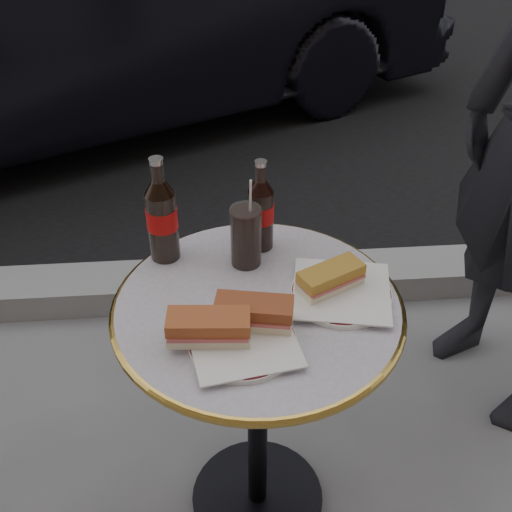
{
  "coord_description": "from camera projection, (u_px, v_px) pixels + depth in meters",
  "views": [
    {
      "loc": [
        -0.08,
        -1.01,
        1.63
      ],
      "look_at": [
        0.0,
        0.05,
        0.82
      ],
      "focal_mm": 45.0,
      "sensor_mm": 36.0,
      "label": 1
    }
  ],
  "objects": [
    {
      "name": "ground",
      "position": [
        257.0,
        501.0,
        1.79
      ],
      "size": [
        80.0,
        80.0,
        0.0
      ],
      "primitive_type": "plane",
      "color": "slate",
      "rests_on": "ground"
    },
    {
      "name": "curb",
      "position": [
        239.0,
        283.0,
        2.48
      ],
      "size": [
        40.0,
        0.2,
        0.12
      ],
      "primitive_type": "cube",
      "color": "gray",
      "rests_on": "ground"
    },
    {
      "name": "bistro_table",
      "position": [
        258.0,
        416.0,
        1.57
      ],
      "size": [
        0.62,
        0.62,
        0.73
      ],
      "primitive_type": null,
      "color": "#BAB2C4",
      "rests_on": "ground"
    },
    {
      "name": "plate_left",
      "position": [
        242.0,
        342.0,
        1.25
      ],
      "size": [
        0.21,
        0.21,
        0.01
      ],
      "primitive_type": "cylinder",
      "rotation": [
        0.0,
        0.0,
        -0.0
      ],
      "color": "silver",
      "rests_on": "bistro_table"
    },
    {
      "name": "plate_right",
      "position": [
        341.0,
        294.0,
        1.37
      ],
      "size": [
        0.28,
        0.28,
        0.01
      ],
      "primitive_type": "cylinder",
      "rotation": [
        0.0,
        0.0,
        -0.36
      ],
      "color": "white",
      "rests_on": "bistro_table"
    },
    {
      "name": "sandwich_left_a",
      "position": [
        209.0,
        328.0,
        1.23
      ],
      "size": [
        0.16,
        0.09,
        0.06
      ],
      "primitive_type": "cube",
      "rotation": [
        0.0,
        0.0,
        -0.08
      ],
      "color": "#AB522B",
      "rests_on": "plate_left"
    },
    {
      "name": "sandwich_left_b",
      "position": [
        254.0,
        314.0,
        1.27
      ],
      "size": [
        0.17,
        0.1,
        0.05
      ],
      "primitive_type": "cube",
      "rotation": [
        0.0,
        0.0,
        -0.19
      ],
      "color": "brown",
      "rests_on": "plate_left"
    },
    {
      "name": "sandwich_right",
      "position": [
        331.0,
        279.0,
        1.36
      ],
      "size": [
        0.16,
        0.12,
        0.05
      ],
      "primitive_type": "cube",
      "rotation": [
        0.0,
        0.0,
        0.48
      ],
      "color": "#B47F2D",
      "rests_on": "plate_right"
    },
    {
      "name": "cola_bottle_left",
      "position": [
        161.0,
        210.0,
        1.41
      ],
      "size": [
        0.07,
        0.07,
        0.25
      ],
      "primitive_type": null,
      "rotation": [
        0.0,
        0.0,
        0.01
      ],
      "color": "black",
      "rests_on": "bistro_table"
    },
    {
      "name": "cola_bottle_right",
      "position": [
        261.0,
        205.0,
        1.45
      ],
      "size": [
        0.08,
        0.08,
        0.23
      ],
      "primitive_type": null,
      "rotation": [
        0.0,
        0.0,
        -0.32
      ],
      "color": "black",
      "rests_on": "bistro_table"
    },
    {
      "name": "cola_glass",
      "position": [
        246.0,
        236.0,
        1.42
      ],
      "size": [
        0.08,
        0.08,
        0.15
      ],
      "primitive_type": "cylinder",
      "rotation": [
        0.0,
        0.0,
        0.2
      ],
      "color": "black",
      "rests_on": "bistro_table"
    },
    {
      "name": "parked_car",
      "position": [
        99.0,
        5.0,
        3.4
      ],
      "size": [
        2.86,
        4.1,
        1.28
      ],
      "primitive_type": "imported",
      "rotation": [
        0.0,
        0.0,
        2.0
      ],
      "color": "black",
      "rests_on": "ground"
    }
  ]
}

